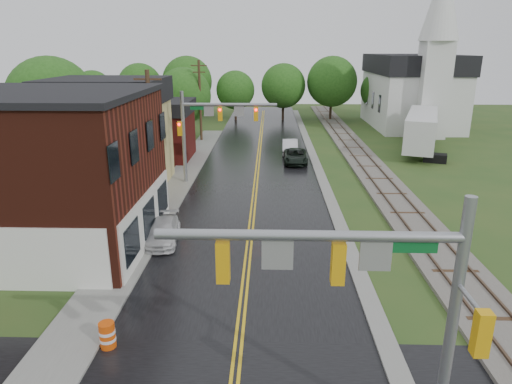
{
  "coord_description": "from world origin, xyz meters",
  "views": [
    {
      "loc": [
        1.07,
        -7.82,
        10.39
      ],
      "look_at": [
        0.42,
        13.75,
        3.5
      ],
      "focal_mm": 32.0,
      "sensor_mm": 36.0,
      "label": 1
    }
  ],
  "objects_px": {
    "traffic_signal_far": "(211,121)",
    "utility_pole_b": "(152,136)",
    "tree_left_b": "(53,103)",
    "church": "(415,83)",
    "brick_building": "(12,171)",
    "sedan_silver": "(290,147)",
    "semi_trailer": "(422,129)",
    "traffic_signal_near": "(368,284)",
    "construction_barrel": "(107,335)",
    "suv_dark": "(296,156)",
    "tree_left_e": "(185,97)",
    "tree_left_c": "(127,106)",
    "utility_pole_c": "(200,99)",
    "pickup_white": "(163,232)"
  },
  "relations": [
    {
      "from": "traffic_signal_far",
      "to": "utility_pole_b",
      "type": "xyz_separation_m",
      "value": [
        -3.33,
        -5.0,
        -0.25
      ]
    },
    {
      "from": "tree_left_b",
      "to": "church",
      "type": "bearing_deg",
      "value": 29.99
    },
    {
      "from": "brick_building",
      "to": "sedan_silver",
      "type": "relative_size",
      "value": 3.29
    },
    {
      "from": "semi_trailer",
      "to": "utility_pole_b",
      "type": "bearing_deg",
      "value": -143.77
    },
    {
      "from": "traffic_signal_near",
      "to": "traffic_signal_far",
      "type": "relative_size",
      "value": 1.0
    },
    {
      "from": "semi_trailer",
      "to": "construction_barrel",
      "type": "bearing_deg",
      "value": -122.8
    },
    {
      "from": "traffic_signal_near",
      "to": "tree_left_b",
      "type": "relative_size",
      "value": 0.76
    },
    {
      "from": "traffic_signal_near",
      "to": "semi_trailer",
      "type": "distance_m",
      "value": 39.55
    },
    {
      "from": "utility_pole_b",
      "to": "suv_dark",
      "type": "height_order",
      "value": "utility_pole_b"
    },
    {
      "from": "brick_building",
      "to": "semi_trailer",
      "type": "relative_size",
      "value": 1.11
    },
    {
      "from": "tree_left_b",
      "to": "brick_building",
      "type": "bearing_deg",
      "value": -72.39
    },
    {
      "from": "tree_left_e",
      "to": "traffic_signal_far",
      "type": "bearing_deg",
      "value": -74.11
    },
    {
      "from": "tree_left_e",
      "to": "tree_left_c",
      "type": "bearing_deg",
      "value": -129.81
    },
    {
      "from": "church",
      "to": "utility_pole_c",
      "type": "height_order",
      "value": "church"
    },
    {
      "from": "traffic_signal_far",
      "to": "construction_barrel",
      "type": "xyz_separation_m",
      "value": [
        -1.23,
        -20.95,
        -4.47
      ]
    },
    {
      "from": "traffic_signal_far",
      "to": "tree_left_b",
      "type": "distance_m",
      "value": 15.21
    },
    {
      "from": "traffic_signal_near",
      "to": "utility_pole_b",
      "type": "distance_m",
      "value": 22.49
    },
    {
      "from": "sedan_silver",
      "to": "tree_left_c",
      "type": "bearing_deg",
      "value": 173.04
    },
    {
      "from": "sedan_silver",
      "to": "suv_dark",
      "type": "bearing_deg",
      "value": -83.31
    },
    {
      "from": "suv_dark",
      "to": "construction_barrel",
      "type": "xyz_separation_m",
      "value": [
        -8.2,
        -27.65,
        -0.14
      ]
    },
    {
      "from": "suv_dark",
      "to": "utility_pole_c",
      "type": "bearing_deg",
      "value": 136.62
    },
    {
      "from": "pickup_white",
      "to": "utility_pole_b",
      "type": "bearing_deg",
      "value": 102.0
    },
    {
      "from": "suv_dark",
      "to": "semi_trailer",
      "type": "distance_m",
      "value": 14.36
    },
    {
      "from": "brick_building",
      "to": "sedan_silver",
      "type": "xyz_separation_m",
      "value": [
        15.62,
        22.46,
        -3.43
      ]
    },
    {
      "from": "sedan_silver",
      "to": "tree_left_e",
      "type": "bearing_deg",
      "value": 146.06
    },
    {
      "from": "traffic_signal_far",
      "to": "suv_dark",
      "type": "xyz_separation_m",
      "value": [
        6.97,
        6.7,
        -4.33
      ]
    },
    {
      "from": "church",
      "to": "suv_dark",
      "type": "height_order",
      "value": "church"
    },
    {
      "from": "church",
      "to": "traffic_signal_far",
      "type": "height_order",
      "value": "church"
    },
    {
      "from": "semi_trailer",
      "to": "pickup_white",
      "type": "bearing_deg",
      "value": -132.11
    },
    {
      "from": "traffic_signal_near",
      "to": "semi_trailer",
      "type": "xyz_separation_m",
      "value": [
        13.19,
        37.19,
        -2.61
      ]
    },
    {
      "from": "traffic_signal_near",
      "to": "tree_left_c",
      "type": "xyz_separation_m",
      "value": [
        -17.32,
        37.9,
        -0.46
      ]
    },
    {
      "from": "utility_pole_c",
      "to": "sedan_silver",
      "type": "height_order",
      "value": "utility_pole_c"
    },
    {
      "from": "traffic_signal_near",
      "to": "sedan_silver",
      "type": "xyz_separation_m",
      "value": [
        -0.34,
        35.46,
        -4.25
      ]
    },
    {
      "from": "pickup_white",
      "to": "traffic_signal_near",
      "type": "bearing_deg",
      "value": -63.37
    },
    {
      "from": "utility_pole_b",
      "to": "tree_left_c",
      "type": "xyz_separation_m",
      "value": [
        -7.05,
        17.9,
        -0.21
      ]
    },
    {
      "from": "traffic_signal_far",
      "to": "tree_left_c",
      "type": "relative_size",
      "value": 0.96
    },
    {
      "from": "traffic_signal_far",
      "to": "tree_left_e",
      "type": "distance_m",
      "value": 19.65
    },
    {
      "from": "sedan_silver",
      "to": "pickup_white",
      "type": "relative_size",
      "value": 1.07
    },
    {
      "from": "church",
      "to": "semi_trailer",
      "type": "height_order",
      "value": "church"
    },
    {
      "from": "church",
      "to": "suv_dark",
      "type": "bearing_deg",
      "value": -129.47
    },
    {
      "from": "traffic_signal_far",
      "to": "tree_left_c",
      "type": "height_order",
      "value": "tree_left_c"
    },
    {
      "from": "construction_barrel",
      "to": "sedan_silver",
      "type": "bearing_deg",
      "value": 76.0
    },
    {
      "from": "utility_pole_b",
      "to": "tree_left_e",
      "type": "bearing_deg",
      "value": 94.9
    },
    {
      "from": "sedan_silver",
      "to": "semi_trailer",
      "type": "bearing_deg",
      "value": 8.48
    },
    {
      "from": "tree_left_b",
      "to": "construction_barrel",
      "type": "bearing_deg",
      "value": -63.04
    },
    {
      "from": "traffic_signal_far",
      "to": "semi_trailer",
      "type": "relative_size",
      "value": 0.57
    },
    {
      "from": "utility_pole_b",
      "to": "utility_pole_c",
      "type": "height_order",
      "value": "same"
    },
    {
      "from": "traffic_signal_far",
      "to": "church",
      "type": "bearing_deg",
      "value": 48.73
    },
    {
      "from": "suv_dark",
      "to": "utility_pole_b",
      "type": "bearing_deg",
      "value": -129.73
    },
    {
      "from": "traffic_signal_far",
      "to": "tree_left_c",
      "type": "bearing_deg",
      "value": 128.82
    }
  ]
}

